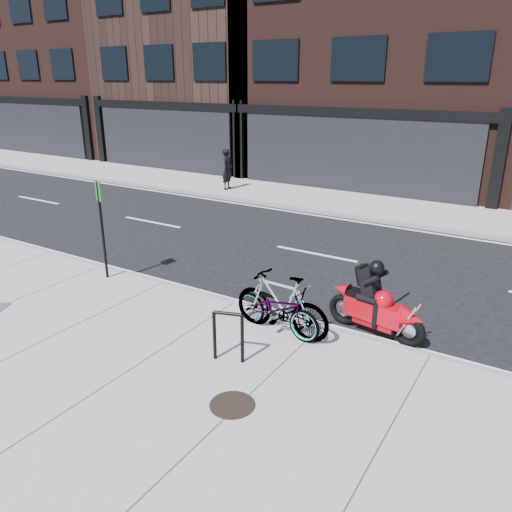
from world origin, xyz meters
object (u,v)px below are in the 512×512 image
Objects in this scene: pedestrian at (227,169)px; manhole_cover at (232,405)px; bicycle_rear at (281,304)px; sign_post at (101,221)px; bicycle_front at (277,308)px; bike_rack at (228,332)px; motorcycle at (380,306)px.

pedestrian reaches higher than manhole_cover.
sign_post reaches higher than bicycle_rear.
bike_rack is at bearing 178.17° from bicycle_front.
sign_post is at bearing 93.98° from bicycle_front.
bicycle_rear is 1.16× the size of pedestrian.
sign_post reaches higher than bicycle_front.
pedestrian is at bearing -137.95° from bicycle_rear.
motorcycle is 6.38m from sign_post.
bicycle_front is 1.89m from motorcycle.
bike_rack is 0.53× the size of pedestrian.
bike_rack is 4.82m from sign_post.
bicycle_rear is 1.83m from motorcycle.
sign_post reaches higher than motorcycle.
bicycle_rear is at bearing 101.49° from manhole_cover.
pedestrian reaches higher than motorcycle.
manhole_cover is at bearing -153.87° from pedestrian.
pedestrian is (-7.87, 9.72, 0.36)m from bicycle_front.
motorcycle is 12.81m from pedestrian.
sign_post is (-5.23, 2.46, 1.36)m from manhole_cover.
manhole_cover is at bearing -3.04° from sign_post.
pedestrian is 2.53× the size of manhole_cover.
pedestrian reaches higher than bike_rack.
manhole_cover is at bearing 14.26° from bicycle_rear.
motorcycle is at bearing 29.96° from sign_post.
bicycle_front is 0.13m from bicycle_rear.
bicycle_front is 4.78m from sign_post.
bike_rack is 1.32m from bicycle_rear.
manhole_cover is (-1.02, -3.32, -0.46)m from motorcycle.
bicycle_rear is at bearing -83.58° from bicycle_front.
pedestrian is (-7.68, 11.01, 0.31)m from bike_rack.
manhole_cover is 0.29× the size of sign_post.
motorcycle is at bearing -49.62° from bicycle_front.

